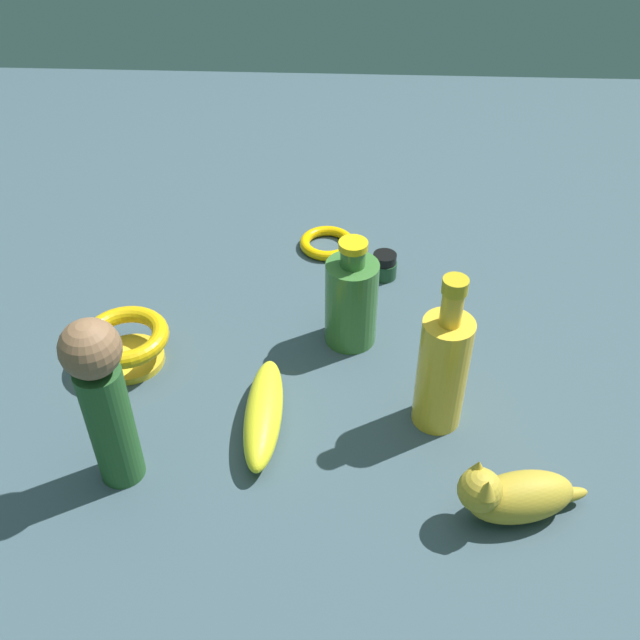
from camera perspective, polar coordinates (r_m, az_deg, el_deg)
ground at (r=1.02m, az=0.00°, el=-2.09°), size 2.00×2.00×0.00m
bowl at (r=1.00m, az=-15.00°, el=-1.64°), size 0.12×0.12×0.06m
bangle at (r=1.21m, az=0.73°, el=6.07°), size 0.09×0.09×0.02m
banana at (r=0.90m, az=-4.46°, el=-7.32°), size 0.18×0.05×0.05m
bottle_short at (r=0.99m, az=2.48°, el=1.59°), size 0.07×0.07×0.16m
person_figure_adult at (r=0.81m, az=-16.65°, el=-5.89°), size 0.07×0.07×0.23m
cat_figurine at (r=0.83m, az=14.89°, el=-13.14°), size 0.08×0.15×0.08m
nail_polish_jar at (r=1.14m, az=5.07°, el=4.28°), size 0.04×0.04×0.04m
bottle_tall at (r=0.87m, az=9.62°, el=-3.78°), size 0.06×0.06×0.22m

